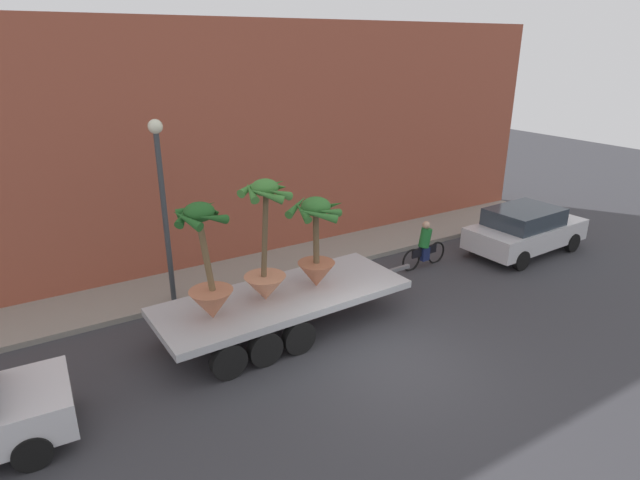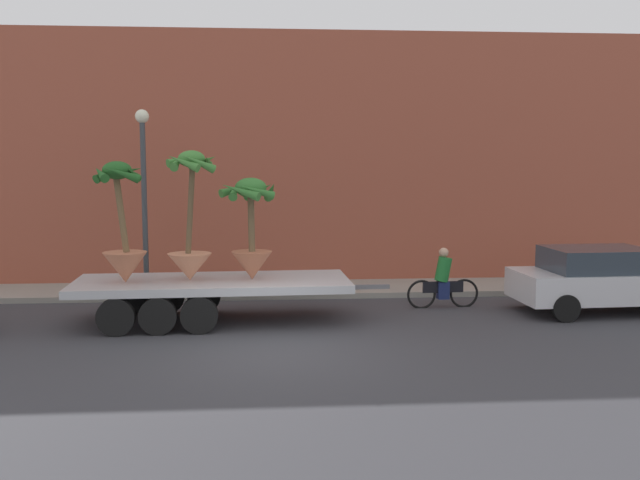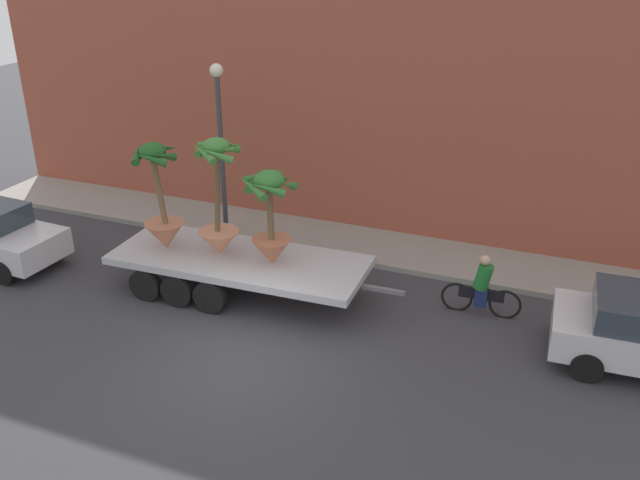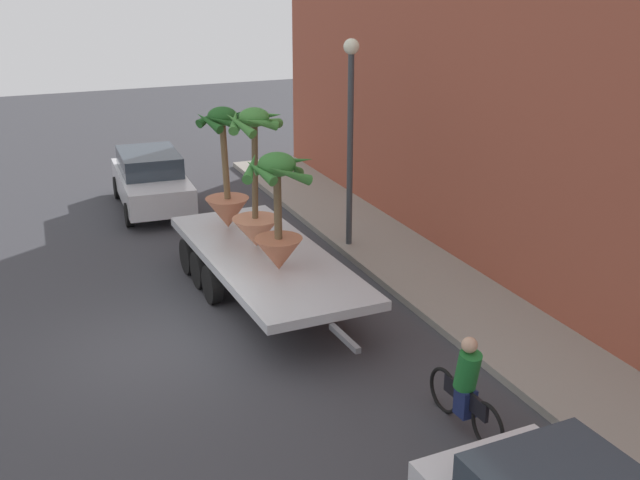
% 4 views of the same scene
% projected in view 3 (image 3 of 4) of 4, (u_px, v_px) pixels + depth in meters
% --- Properties ---
extents(ground_plane, '(60.00, 60.00, 0.00)m').
position_uv_depth(ground_plane, '(243.00, 359.00, 14.22)').
color(ground_plane, '#38383D').
extents(sidewalk, '(24.00, 2.20, 0.15)m').
position_uv_depth(sidewalk, '(344.00, 242.00, 19.33)').
color(sidewalk, gray).
rests_on(sidewalk, ground).
extents(building_facade, '(24.00, 1.20, 7.38)m').
position_uv_depth(building_facade, '(366.00, 103.00, 19.25)').
color(building_facade, '#9E4C38').
rests_on(building_facade, ground).
extents(flatbed_trailer, '(7.24, 2.56, 0.98)m').
position_uv_depth(flatbed_trailer, '(230.00, 263.00, 16.60)').
color(flatbed_trailer, '#B7BABF').
rests_on(flatbed_trailer, ground).
extents(potted_palm_rear, '(1.19, 1.18, 2.68)m').
position_uv_depth(potted_palm_rear, '(161.00, 208.00, 16.45)').
color(potted_palm_rear, '#C17251').
rests_on(potted_palm_rear, flatbed_trailer).
extents(potted_palm_middle, '(1.37, 1.51, 2.31)m').
position_uv_depth(potted_palm_middle, '(270.00, 221.00, 15.63)').
color(potted_palm_middle, '#B26647').
rests_on(potted_palm_middle, flatbed_trailer).
extents(potted_palm_front, '(1.21, 1.25, 2.92)m').
position_uv_depth(potted_palm_front, '(218.00, 210.00, 16.07)').
color(potted_palm_front, tan).
rests_on(potted_palm_front, flatbed_trailer).
extents(cyclist, '(1.84, 0.36, 1.54)m').
position_uv_depth(cyclist, '(482.00, 288.00, 15.63)').
color(cyclist, black).
rests_on(cyclist, ground).
extents(street_lamp, '(0.36, 0.36, 4.83)m').
position_uv_depth(street_lamp, '(220.00, 129.00, 18.46)').
color(street_lamp, '#383D42').
rests_on(street_lamp, sidewalk).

